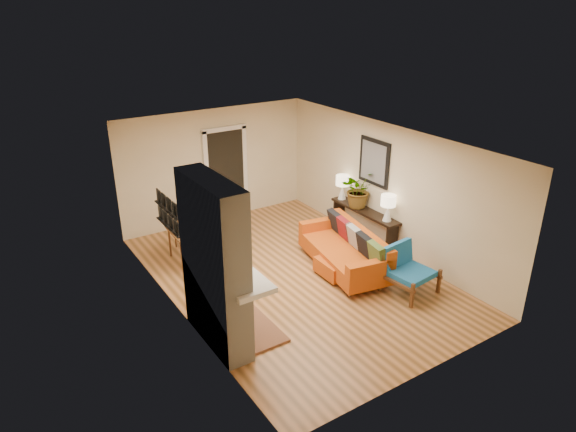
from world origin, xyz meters
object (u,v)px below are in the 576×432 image
Objects in this scene: dining_table at (191,235)px; lamp_near at (388,205)px; blue_chair at (406,267)px; sofa at (347,250)px; lamp_far at (342,184)px; console_table at (364,216)px; houseplant at (358,189)px; ottoman at (337,266)px.

dining_table is 2.84× the size of lamp_near.
blue_chair is 1.64× the size of lamp_near.
lamp_far reaches higher than sofa.
console_table is 0.91m from lamp_far.
lamp_near is at bearing -90.00° from console_table.
houseplant is (-0.01, -0.53, 0.06)m from lamp_far.
console_table is at bearing -90.00° from lamp_far.
sofa is 1.24× the size of console_table.
sofa is 3.07m from dining_table.
blue_chair is 1.12× the size of houseplant.
sofa is at bearing 105.88° from blue_chair.
sofa is 1.25m from blue_chair.
sofa is 4.26× the size of lamp_far.
blue_chair is 1.54m from lamp_near.
sofa reaches higher than console_table.
console_table is at bearing 32.05° from ottoman.
blue_chair reaches higher than dining_table.
houseplant reaches higher than sofa.
ottoman is 0.37× the size of console_table.
lamp_near is at bearing 2.61° from sofa.
lamp_near is 0.68× the size of houseplant.
dining_table is at bearing 160.69° from console_table.
lamp_far is at bearing -7.17° from dining_table.
ottoman is 1.28m from blue_chair.
lamp_near is at bearing 61.16° from blue_chair.
lamp_far is 0.68× the size of houseplant.
lamp_far is (0.00, 1.43, 0.00)m from lamp_near.
houseplant reaches higher than dining_table.
dining_table reaches higher than ottoman.
dining_table is (-2.73, 3.11, 0.08)m from blue_chair.
lamp_near is at bearing -89.36° from houseplant.
sofa is 0.42m from ottoman.
ottoman is at bearing -157.21° from sofa.
houseplant is at bearing 92.45° from console_table.
lamp_far is (0.68, 2.68, 0.61)m from blue_chair.
houseplant is at bearing -15.80° from dining_table.
lamp_far is at bearing 90.00° from console_table.
ottoman is 1.26× the size of lamp_near.
dining_table is (-2.04, 2.06, 0.34)m from ottoman.
houseplant is at bearing 43.02° from sofa.
ottoman is at bearing -147.95° from console_table.
dining_table is 2.84× the size of lamp_far.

